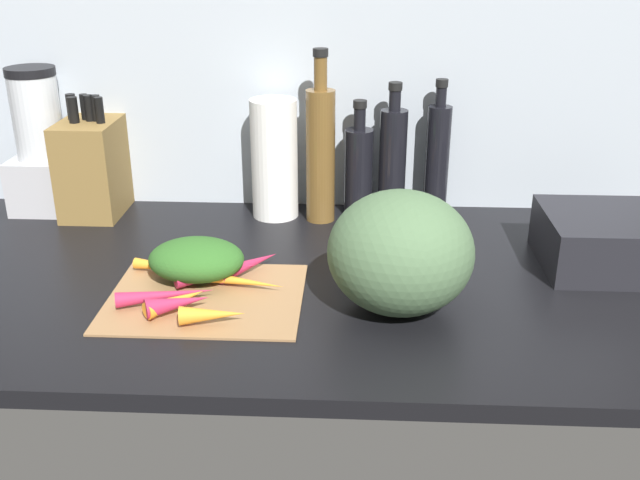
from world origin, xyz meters
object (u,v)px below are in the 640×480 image
at_px(cutting_board, 206,296).
at_px(carrot_6, 212,315).
at_px(bottle_1, 359,169).
at_px(bottle_3, 437,158).
at_px(carrot_3, 176,301).
at_px(carrot_7, 178,303).
at_px(dish_rack, 613,241).
at_px(carrot_5, 249,264).
at_px(paper_towel_roll, 274,159).
at_px(carrot_4, 217,272).
at_px(knife_block, 92,166).
at_px(carrot_1, 168,267).
at_px(winter_squash, 400,252).
at_px(bottle_2, 392,161).
at_px(carrot_0, 166,295).
at_px(blender_appliance, 42,150).
at_px(carrot_2, 246,282).
at_px(bottle_0, 320,152).

distance_m(cutting_board, carrot_6, 0.11).
xyz_separation_m(bottle_1, bottle_3, (0.17, 0.01, 0.03)).
bearing_deg(cutting_board, carrot_3, -125.51).
bearing_deg(carrot_7, dish_rack, 17.27).
xyz_separation_m(carrot_5, carrot_7, (-0.09, -0.16, 0.00)).
height_order(carrot_5, paper_towel_roll, paper_towel_roll).
distance_m(carrot_4, carrot_7, 0.13).
bearing_deg(knife_block, cutting_board, -51.21).
bearing_deg(carrot_1, bottle_1, 44.49).
distance_m(carrot_4, carrot_5, 0.06).
bearing_deg(bottle_3, winter_squash, -102.65).
distance_m(paper_towel_roll, bottle_1, 0.19).
bearing_deg(carrot_4, bottle_2, 48.12).
height_order(carrot_0, carrot_5, carrot_5).
xyz_separation_m(knife_block, blender_appliance, (-0.12, 0.02, 0.03)).
relative_size(carrot_2, carrot_7, 1.33).
xyz_separation_m(carrot_1, bottle_1, (0.35, 0.34, 0.09)).
bearing_deg(carrot_7, carrot_6, -28.09).
distance_m(carrot_6, paper_towel_roll, 0.52).
distance_m(bottle_1, bottle_3, 0.17).
relative_size(carrot_7, blender_appliance, 0.33).
bearing_deg(cutting_board, carrot_5, 56.26).
xyz_separation_m(bottle_0, dish_rack, (0.56, -0.21, -0.10)).
relative_size(knife_block, dish_rack, 1.01).
bearing_deg(carrot_3, carrot_6, -33.12).
height_order(carrot_5, carrot_7, carrot_7).
relative_size(carrot_5, carrot_7, 1.29).
bearing_deg(blender_appliance, knife_block, -9.76).
relative_size(carrot_5, blender_appliance, 0.42).
distance_m(carrot_5, bottle_3, 0.51).
distance_m(cutting_board, carrot_2, 0.07).
xyz_separation_m(cutting_board, paper_towel_roll, (0.08, 0.41, 0.13)).
bearing_deg(carrot_5, cutting_board, -123.74).
height_order(cutting_board, carrot_1, carrot_1).
xyz_separation_m(carrot_6, bottle_0, (0.15, 0.49, 0.13)).
relative_size(carrot_6, dish_rack, 0.40).
height_order(cutting_board, carrot_0, carrot_0).
bearing_deg(bottle_2, bottle_0, -169.72).
bearing_deg(carrot_5, bottle_2, 49.97).
distance_m(bottle_0, bottle_1, 0.10).
relative_size(carrot_4, bottle_2, 0.51).
distance_m(carrot_3, knife_block, 0.55).
xyz_separation_m(carrot_4, bottle_1, (0.25, 0.37, 0.08)).
bearing_deg(paper_towel_roll, winter_squash, -59.38).
height_order(carrot_4, dish_rack, dish_rack).
bearing_deg(carrot_5, dish_rack, 6.93).
bearing_deg(blender_appliance, bottle_2, -0.58).
bearing_deg(carrot_2, carrot_7, -135.41).
distance_m(carrot_3, blender_appliance, 0.64).
bearing_deg(winter_squash, carrot_1, 166.06).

